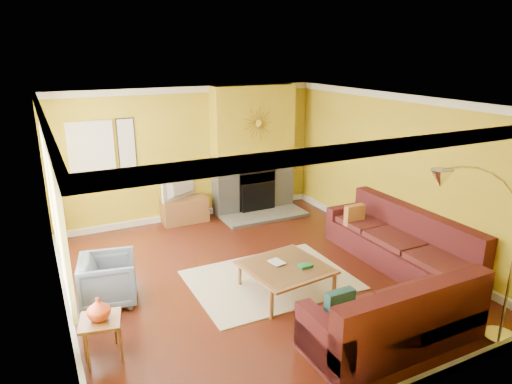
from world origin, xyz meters
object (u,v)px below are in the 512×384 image
coffee_table (285,279)px  side_table (102,338)px  armchair (109,280)px  sectional_sofa (357,259)px  media_console (185,210)px  arc_lamp (478,264)px

coffee_table → side_table: size_ratio=2.26×
armchair → sectional_sofa: bearing=-98.6°
coffee_table → media_console: bearing=96.8°
sectional_sofa → side_table: sectional_sofa is taller
media_console → armchair: (-1.92, -2.52, 0.09)m
media_console → armchair: 3.17m
media_console → arc_lamp: size_ratio=0.40×
media_console → side_table: media_console is taller
coffee_table → arc_lamp: size_ratio=0.48×
media_console → coffee_table: bearing=-83.2°
arc_lamp → media_console: bearing=105.8°
sectional_sofa → side_table: (-3.63, -0.00, -0.20)m
sectional_sofa → coffee_table: bearing=162.9°
sectional_sofa → armchair: (-3.35, 1.20, -0.11)m
media_console → arc_lamp: (1.57, -5.54, 0.90)m
coffee_table → side_table: bearing=-173.1°
sectional_sofa → coffee_table: 1.09m
armchair → arc_lamp: (3.49, -3.03, 0.81)m
media_console → side_table: bearing=-120.6°
sectional_sofa → media_console: size_ratio=3.73×
armchair → side_table: size_ratio=1.54×
side_table → arc_lamp: 4.29m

